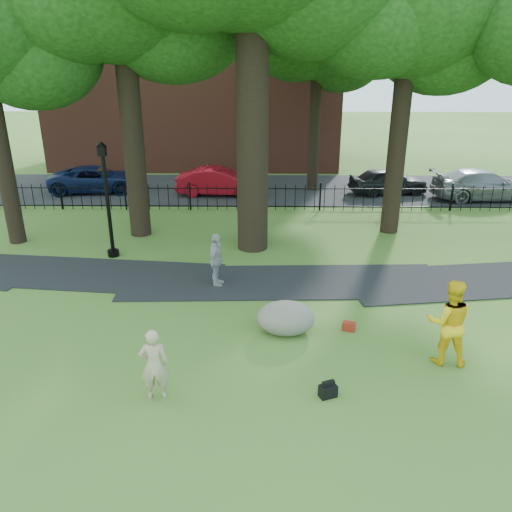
{
  "coord_description": "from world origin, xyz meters",
  "views": [
    {
      "loc": [
        0.39,
        -10.35,
        6.48
      ],
      "look_at": [
        0.2,
        2.0,
        1.63
      ],
      "focal_mm": 35.0,
      "sensor_mm": 36.0,
      "label": 1
    }
  ],
  "objects_px": {
    "man": "(449,322)",
    "red_sedan": "(219,181)",
    "woman": "(154,365)",
    "lamppost": "(108,202)",
    "boulder": "(286,316)"
  },
  "relations": [
    {
      "from": "man",
      "to": "red_sedan",
      "type": "bearing_deg",
      "value": -58.02
    },
    {
      "from": "woman",
      "to": "man",
      "type": "xyz_separation_m",
      "value": [
        6.34,
        1.42,
        0.23
      ]
    },
    {
      "from": "man",
      "to": "lamppost",
      "type": "distance_m",
      "value": 11.55
    },
    {
      "from": "red_sedan",
      "to": "boulder",
      "type": "bearing_deg",
      "value": -165.78
    },
    {
      "from": "woman",
      "to": "man",
      "type": "relative_size",
      "value": 0.77
    },
    {
      "from": "woman",
      "to": "lamppost",
      "type": "distance_m",
      "value": 8.62
    },
    {
      "from": "boulder",
      "to": "woman",
      "type": "bearing_deg",
      "value": -135.17
    },
    {
      "from": "man",
      "to": "red_sedan",
      "type": "xyz_separation_m",
      "value": [
        -6.44,
        15.21,
        -0.32
      ]
    },
    {
      "from": "woman",
      "to": "boulder",
      "type": "relative_size",
      "value": 1.07
    },
    {
      "from": "woman",
      "to": "man",
      "type": "distance_m",
      "value": 6.5
    },
    {
      "from": "man",
      "to": "boulder",
      "type": "relative_size",
      "value": 1.38
    },
    {
      "from": "boulder",
      "to": "red_sedan",
      "type": "xyz_separation_m",
      "value": [
        -2.86,
        13.88,
        0.27
      ]
    },
    {
      "from": "lamppost",
      "to": "red_sedan",
      "type": "relative_size",
      "value": 0.94
    },
    {
      "from": "man",
      "to": "boulder",
      "type": "bearing_deg",
      "value": -11.35
    },
    {
      "from": "red_sedan",
      "to": "woman",
      "type": "bearing_deg",
      "value": -177.11
    }
  ]
}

